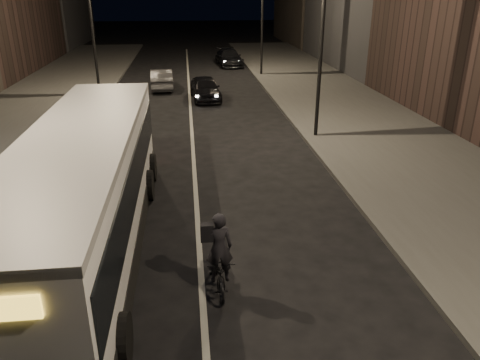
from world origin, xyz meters
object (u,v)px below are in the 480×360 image
object	(u,v)px
streetlight_left_far	(94,6)
city_bus	(85,188)
cyclist_on_bicycle	(219,264)
car_far	(229,58)
car_near	(205,88)
car_mid	(162,79)
streetlight_right_far	(259,2)
streetlight_right_mid	(317,14)

from	to	relation	value
streetlight_left_far	city_bus	xyz separation A→B (m)	(2.54, -18.82, -3.60)
cyclist_on_bicycle	car_far	xyz separation A→B (m)	(3.20, 32.25, 0.01)
cyclist_on_bicycle	car_far	world-z (taller)	cyclist_on_bicycle
streetlight_left_far	car_far	world-z (taller)	streetlight_left_far
cyclist_on_bicycle	car_far	size ratio (longest dim) A/B	0.43
city_bus	car_far	distance (m)	30.79
streetlight_left_far	car_near	size ratio (longest dim) A/B	2.00
streetlight_left_far	city_bus	world-z (taller)	streetlight_left_far
car_mid	car_far	xyz separation A→B (m)	(5.40, 9.42, 0.01)
streetlight_right_far	city_bus	xyz separation A→B (m)	(-8.12, -24.82, -3.60)
car_mid	streetlight_right_mid	bearing A→B (deg)	117.54
streetlight_right_far	streetlight_left_far	bearing A→B (deg)	-150.64
car_far	car_mid	bearing A→B (deg)	-125.08
city_bus	cyclist_on_bicycle	world-z (taller)	city_bus
streetlight_left_far	car_near	bearing A→B (deg)	-14.17
streetlight_left_far	city_bus	distance (m)	19.33
streetlight_left_far	city_bus	size ratio (longest dim) A/B	0.68
streetlight_right_far	car_far	size ratio (longest dim) A/B	1.72
city_bus	car_far	size ratio (longest dim) A/B	2.55
cyclist_on_bicycle	car_mid	xyz separation A→B (m)	(-2.20, 22.83, -0.00)
streetlight_right_far	car_far	bearing A→B (deg)	108.19
streetlight_left_far	car_mid	xyz separation A→B (m)	(3.53, 1.85, -4.69)
streetlight_left_far	car_far	distance (m)	15.12
streetlight_right_far	car_mid	size ratio (longest dim) A/B	2.00
streetlight_right_far	car_mid	xyz separation A→B (m)	(-7.14, -4.15, -4.69)
city_bus	car_near	xyz separation A→B (m)	(3.75, 17.24, -1.06)
city_bus	car_mid	xyz separation A→B (m)	(0.99, 20.68, -1.09)
streetlight_right_mid	streetlight_right_far	world-z (taller)	same
streetlight_right_mid	city_bus	world-z (taller)	streetlight_right_mid
cyclist_on_bicycle	car_near	distance (m)	19.40
city_bus	cyclist_on_bicycle	xyz separation A→B (m)	(3.19, -2.15, -1.08)
city_bus	streetlight_right_far	bearing A→B (deg)	71.97
streetlight_right_far	car_near	world-z (taller)	streetlight_right_far
car_mid	streetlight_right_far	bearing A→B (deg)	-153.35
city_bus	car_mid	world-z (taller)	city_bus
streetlight_right_mid	car_near	size ratio (longest dim) A/B	2.00
streetlight_right_mid	streetlight_left_far	distance (m)	14.62
streetlight_right_mid	car_mid	xyz separation A→B (m)	(-7.14, 11.85, -4.69)
car_mid	car_far	world-z (taller)	car_far
car_near	car_mid	size ratio (longest dim) A/B	1.00
city_bus	streetlight_left_far	bearing A→B (deg)	97.78
streetlight_left_far	car_near	xyz separation A→B (m)	(6.29, -1.59, -4.67)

